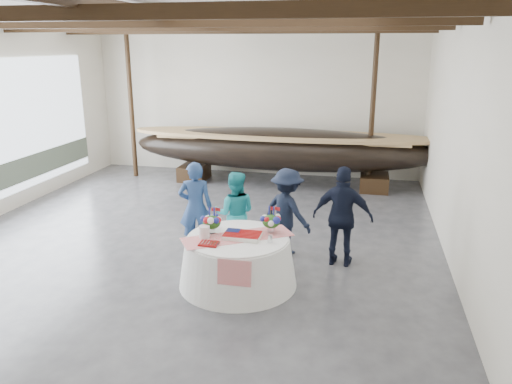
# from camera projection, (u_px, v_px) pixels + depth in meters

# --- Properties ---
(floor) EXTENTS (10.00, 12.00, 0.01)m
(floor) POSITION_uv_depth(u_px,v_px,m) (191.00, 242.00, 10.25)
(floor) COLOR #3D3D42
(floor) RESTS_ON ground
(wall_back) EXTENTS (10.00, 0.02, 4.50)m
(wall_back) POSITION_uv_depth(u_px,v_px,m) (255.00, 101.00, 15.22)
(wall_back) COLOR silver
(wall_back) RESTS_ON ground
(wall_right) EXTENTS (0.02, 12.00, 4.50)m
(wall_right) POSITION_uv_depth(u_px,v_px,m) (462.00, 144.00, 8.57)
(wall_right) COLOR silver
(wall_right) RESTS_ON ground
(ceiling) EXTENTS (10.00, 12.00, 0.01)m
(ceiling) POSITION_uv_depth(u_px,v_px,m) (182.00, 10.00, 8.97)
(ceiling) COLOR white
(ceiling) RESTS_ON wall_back
(pavilion_structure) EXTENTS (9.80, 11.76, 4.50)m
(pavilion_structure) POSITION_uv_depth(u_px,v_px,m) (198.00, 39.00, 9.87)
(pavilion_structure) COLOR black
(pavilion_structure) RESTS_ON ground
(open_bay) EXTENTS (0.03, 7.00, 3.20)m
(open_bay) POSITION_uv_depth(u_px,v_px,m) (3.00, 137.00, 11.70)
(open_bay) COLOR silver
(open_bay) RESTS_ON ground
(longboat_display) EXTENTS (8.78, 1.76, 1.65)m
(longboat_display) POSITION_uv_depth(u_px,v_px,m) (281.00, 149.00, 14.18)
(longboat_display) COLOR black
(longboat_display) RESTS_ON ground
(banquet_table) EXTENTS (1.98, 1.98, 0.85)m
(banquet_table) POSITION_uv_depth(u_px,v_px,m) (238.00, 261.00, 8.35)
(banquet_table) COLOR white
(banquet_table) RESTS_ON ground
(tabletop_items) EXTENTS (1.84, 1.46, 0.40)m
(tabletop_items) POSITION_uv_depth(u_px,v_px,m) (237.00, 226.00, 8.31)
(tabletop_items) COLOR red
(tabletop_items) RESTS_ON banquet_table
(guest_woman_blue) EXTENTS (0.74, 0.58, 1.79)m
(guest_woman_blue) POSITION_uv_depth(u_px,v_px,m) (196.00, 207.00, 9.59)
(guest_woman_blue) COLOR navy
(guest_woman_blue) RESTS_ON ground
(guest_woman_teal) EXTENTS (0.87, 0.73, 1.64)m
(guest_woman_teal) POSITION_uv_depth(u_px,v_px,m) (235.00, 214.00, 9.46)
(guest_woman_teal) COLOR teal
(guest_woman_teal) RESTS_ON ground
(guest_man_left) EXTENTS (1.25, 1.11, 1.68)m
(guest_man_left) POSITION_uv_depth(u_px,v_px,m) (287.00, 212.00, 9.51)
(guest_man_left) COLOR black
(guest_man_left) RESTS_ON ground
(guest_man_right) EXTENTS (1.13, 0.56, 1.85)m
(guest_man_right) POSITION_uv_depth(u_px,v_px,m) (343.00, 217.00, 8.96)
(guest_man_right) COLOR black
(guest_man_right) RESTS_ON ground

